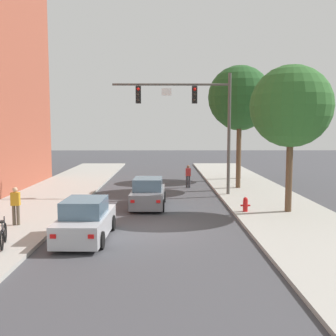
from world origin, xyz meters
TOP-DOWN VIEW (x-y plane):
  - ground_plane at (0.00, 0.00)m, footprint 120.00×120.00m
  - sidewalk_right at (6.50, 0.00)m, footprint 5.00×60.00m
  - traffic_signal_mast at (2.51, 8.16)m, footprint 7.30×0.38m
  - car_lead_grey at (-0.31, 4.86)m, footprint 1.92×4.28m
  - car_following_silver at (-2.48, -1.46)m, footprint 1.92×4.28m
  - pedestrian_sidewalk_left_walker at (-5.79, 0.23)m, footprint 0.36×0.22m
  - pedestrian_crossing_road at (2.30, 11.82)m, footprint 0.36×0.22m
  - bicycle_leaning at (-5.09, -2.86)m, footprint 0.54×1.72m
  - fire_hydrant at (4.60, 2.88)m, footprint 0.48×0.24m
  - street_tree_nearest at (6.74, 2.89)m, footprint 3.99×3.99m
  - street_tree_second at (5.72, 10.81)m, footprint 4.31×4.31m
  - street_tree_third at (6.73, 15.92)m, footprint 4.37×4.37m

SIDE VIEW (x-z plane):
  - ground_plane at x=0.00m, z-range 0.00..0.00m
  - sidewalk_right at x=6.50m, z-range 0.00..0.15m
  - fire_hydrant at x=4.60m, z-range 0.15..0.87m
  - bicycle_leaning at x=-5.09m, z-range 0.05..1.03m
  - car_lead_grey at x=-0.31m, z-range -0.08..1.52m
  - car_following_silver at x=-2.48m, z-range -0.08..1.52m
  - pedestrian_crossing_road at x=2.30m, z-range 0.09..1.73m
  - pedestrian_sidewalk_left_walker at x=-5.79m, z-range 0.24..1.88m
  - street_tree_nearest at x=6.74m, z-range 1.73..8.92m
  - traffic_signal_mast at x=2.51m, z-range 1.63..9.13m
  - street_tree_third at x=6.73m, z-range 2.09..10.40m
  - street_tree_second at x=5.72m, z-range 2.16..10.54m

